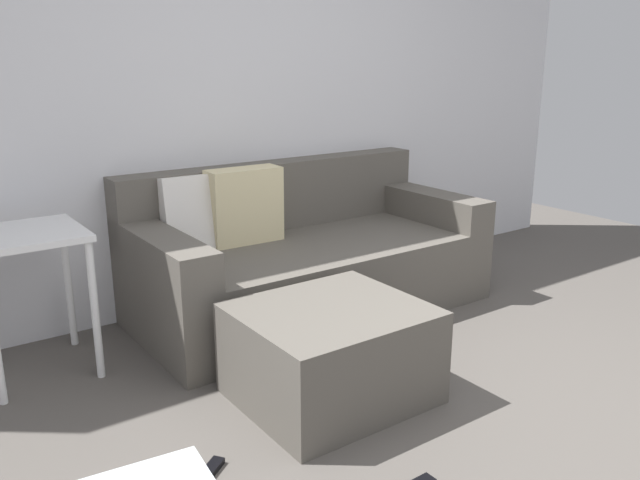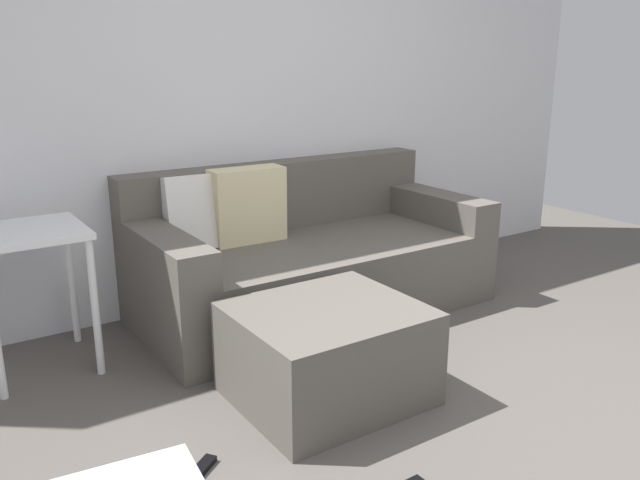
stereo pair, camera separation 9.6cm
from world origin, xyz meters
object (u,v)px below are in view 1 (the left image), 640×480
Objects in this scene: remote_by_storage_bin at (210,471)px; ottoman at (331,353)px; couch_sectional at (303,258)px; side_table at (28,258)px.

ottoman is at bearing -20.11° from remote_by_storage_bin.
couch_sectional is 1.67m from remote_by_storage_bin.
remote_by_storage_bin is (0.30, -1.19, -0.55)m from side_table.
ottoman is 5.12× the size of remote_by_storage_bin.
couch_sectional is 1.50m from side_table.
ottoman is at bearing -45.36° from side_table.
ottoman is 1.44m from side_table.
side_table is at bearing 68.01° from remote_by_storage_bin.
remote_by_storage_bin is at bearing -75.97° from side_table.
ottoman is (-0.50, -0.95, -0.10)m from couch_sectional.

